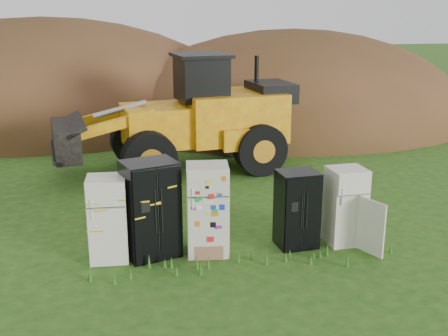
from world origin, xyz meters
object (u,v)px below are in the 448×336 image
Objects in this scene: fridge_sticker at (208,210)px; fridge_open_door at (345,206)px; fridge_black_right at (297,209)px; fridge_leftmost at (108,219)px; wheel_loader at (173,114)px; fridge_black_side at (151,209)px.

fridge_sticker is 1.13× the size of fridge_open_door.
fridge_black_right is 0.99× the size of fridge_open_door.
wheel_loader is at bearing 75.11° from fridge_leftmost.
wheel_loader reaches higher than fridge_leftmost.
fridge_open_door is at bearing -6.78° from fridge_black_right.
fridge_leftmost is at bearing 174.33° from fridge_black_right.
fridge_black_side is 6.08m from wheel_loader.
fridge_black_right is (3.87, 0.02, -0.04)m from fridge_leftmost.
fridge_sticker is at bearing 175.77° from fridge_open_door.
fridge_open_door is 0.23× the size of wheel_loader.
wheel_loader reaches higher than fridge_black_right.
fridge_open_door is at bearing -71.38° from wheel_loader.
fridge_sticker is at bearing 175.38° from fridge_black_right.
fridge_sticker is (1.14, -0.09, -0.05)m from fridge_black_side.
fridge_open_door is (4.92, 0.01, -0.03)m from fridge_leftmost.
fridge_black_side reaches higher than fridge_leftmost.
fridge_black_side is at bearing -178.71° from fridge_sticker.
fridge_sticker reaches higher than fridge_black_right.
fridge_sticker is 2.94m from fridge_open_door.
fridge_open_door is at bearing -19.39° from fridge_black_side.
fridge_leftmost is 0.91× the size of fridge_sticker.
fridge_leftmost is at bearing 165.63° from fridge_black_side.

